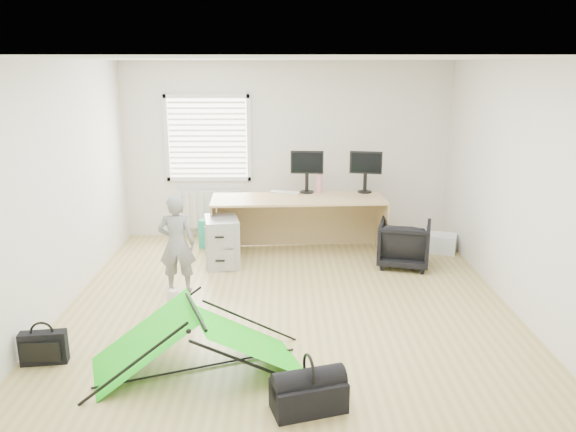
{
  "coord_description": "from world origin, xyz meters",
  "views": [
    {
      "loc": [
        -0.06,
        -5.85,
        2.66
      ],
      "look_at": [
        0.0,
        0.4,
        0.95
      ],
      "focal_mm": 35.0,
      "sensor_mm": 36.0,
      "label": 1
    }
  ],
  "objects_px": {
    "desk": "(298,226)",
    "storage_crate": "(439,243)",
    "person": "(177,244)",
    "duffel_bag": "(309,396)",
    "laptop_bag": "(44,348)",
    "monitor_left": "(307,177)",
    "filing_cabinet": "(222,242)",
    "kite": "(197,340)",
    "thermos": "(319,183)",
    "monitor_right": "(365,177)",
    "office_chair": "(404,244)"
  },
  "relations": [
    {
      "from": "desk",
      "to": "person",
      "type": "relative_size",
      "value": 2.04
    },
    {
      "from": "thermos",
      "to": "monitor_right",
      "type": "bearing_deg",
      "value": -0.99
    },
    {
      "from": "monitor_left",
      "to": "storage_crate",
      "type": "relative_size",
      "value": 1.02
    },
    {
      "from": "kite",
      "to": "laptop_bag",
      "type": "relative_size",
      "value": 4.46
    },
    {
      "from": "desk",
      "to": "office_chair",
      "type": "height_order",
      "value": "desk"
    },
    {
      "from": "desk",
      "to": "duffel_bag",
      "type": "distance_m",
      "value": 3.78
    },
    {
      "from": "storage_crate",
      "to": "laptop_bag",
      "type": "relative_size",
      "value": 1.13
    },
    {
      "from": "thermos",
      "to": "laptop_bag",
      "type": "relative_size",
      "value": 0.68
    },
    {
      "from": "filing_cabinet",
      "to": "storage_crate",
      "type": "height_order",
      "value": "filing_cabinet"
    },
    {
      "from": "monitor_left",
      "to": "thermos",
      "type": "bearing_deg",
      "value": 7.72
    },
    {
      "from": "monitor_left",
      "to": "storage_crate",
      "type": "bearing_deg",
      "value": -3.83
    },
    {
      "from": "monitor_right",
      "to": "laptop_bag",
      "type": "relative_size",
      "value": 1.13
    },
    {
      "from": "thermos",
      "to": "person",
      "type": "height_order",
      "value": "person"
    },
    {
      "from": "storage_crate",
      "to": "laptop_bag",
      "type": "xyz_separation_m",
      "value": [
        -4.46,
        -3.1,
        0.02
      ]
    },
    {
      "from": "desk",
      "to": "laptop_bag",
      "type": "bearing_deg",
      "value": -131.1
    },
    {
      "from": "desk",
      "to": "storage_crate",
      "type": "distance_m",
      "value": 2.08
    },
    {
      "from": "monitor_left",
      "to": "thermos",
      "type": "relative_size",
      "value": 1.69
    },
    {
      "from": "monitor_right",
      "to": "kite",
      "type": "height_order",
      "value": "monitor_right"
    },
    {
      "from": "laptop_bag",
      "to": "duffel_bag",
      "type": "relative_size",
      "value": 0.71
    },
    {
      "from": "thermos",
      "to": "office_chair",
      "type": "height_order",
      "value": "thermos"
    },
    {
      "from": "filing_cabinet",
      "to": "kite",
      "type": "relative_size",
      "value": 0.36
    },
    {
      "from": "filing_cabinet",
      "to": "laptop_bag",
      "type": "xyz_separation_m",
      "value": [
        -1.37,
        -2.57,
        -0.18
      ]
    },
    {
      "from": "duffel_bag",
      "to": "kite",
      "type": "bearing_deg",
      "value": 130.97
    },
    {
      "from": "office_chair",
      "to": "duffel_bag",
      "type": "height_order",
      "value": "office_chair"
    },
    {
      "from": "laptop_bag",
      "to": "duffel_bag",
      "type": "xyz_separation_m",
      "value": [
        2.38,
        -0.74,
        -0.03
      ]
    },
    {
      "from": "filing_cabinet",
      "to": "office_chair",
      "type": "distance_m",
      "value": 2.46
    },
    {
      "from": "filing_cabinet",
      "to": "monitor_right",
      "type": "xyz_separation_m",
      "value": [
        2.02,
        0.79,
        0.72
      ]
    },
    {
      "from": "kite",
      "to": "laptop_bag",
      "type": "height_order",
      "value": "kite"
    },
    {
      "from": "person",
      "to": "duffel_bag",
      "type": "relative_size",
      "value": 2.06
    },
    {
      "from": "thermos",
      "to": "storage_crate",
      "type": "distance_m",
      "value": 1.96
    },
    {
      "from": "filing_cabinet",
      "to": "monitor_right",
      "type": "relative_size",
      "value": 1.42
    },
    {
      "from": "office_chair",
      "to": "filing_cabinet",
      "type": "bearing_deg",
      "value": 14.41
    },
    {
      "from": "monitor_left",
      "to": "desk",
      "type": "bearing_deg",
      "value": -107.88
    },
    {
      "from": "desk",
      "to": "kite",
      "type": "bearing_deg",
      "value": -109.98
    },
    {
      "from": "storage_crate",
      "to": "duffel_bag",
      "type": "bearing_deg",
      "value": -118.4
    },
    {
      "from": "monitor_left",
      "to": "kite",
      "type": "relative_size",
      "value": 0.26
    },
    {
      "from": "thermos",
      "to": "storage_crate",
      "type": "xyz_separation_m",
      "value": [
        1.75,
        -0.27,
        -0.84
      ]
    },
    {
      "from": "person",
      "to": "storage_crate",
      "type": "bearing_deg",
      "value": -159.41
    },
    {
      "from": "desk",
      "to": "laptop_bag",
      "type": "relative_size",
      "value": 5.91
    },
    {
      "from": "filing_cabinet",
      "to": "monitor_left",
      "type": "xyz_separation_m",
      "value": [
        1.17,
        0.79,
        0.72
      ]
    },
    {
      "from": "desk",
      "to": "monitor_left",
      "type": "distance_m",
      "value": 0.73
    },
    {
      "from": "desk",
      "to": "storage_crate",
      "type": "relative_size",
      "value": 5.24
    },
    {
      "from": "thermos",
      "to": "duffel_bag",
      "type": "height_order",
      "value": "thermos"
    },
    {
      "from": "desk",
      "to": "laptop_bag",
      "type": "xyz_separation_m",
      "value": [
        -2.4,
        -3.03,
        -0.26
      ]
    },
    {
      "from": "thermos",
      "to": "office_chair",
      "type": "xyz_separation_m",
      "value": [
        1.1,
        -0.84,
        -0.66
      ]
    },
    {
      "from": "person",
      "to": "laptop_bag",
      "type": "distance_m",
      "value": 1.97
    },
    {
      "from": "laptop_bag",
      "to": "filing_cabinet",
      "type": "bearing_deg",
      "value": 54.32
    },
    {
      "from": "thermos",
      "to": "storage_crate",
      "type": "bearing_deg",
      "value": -8.83
    },
    {
      "from": "person",
      "to": "filing_cabinet",
      "type": "bearing_deg",
      "value": -117.35
    },
    {
      "from": "laptop_bag",
      "to": "person",
      "type": "bearing_deg",
      "value": 53.29
    }
  ]
}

